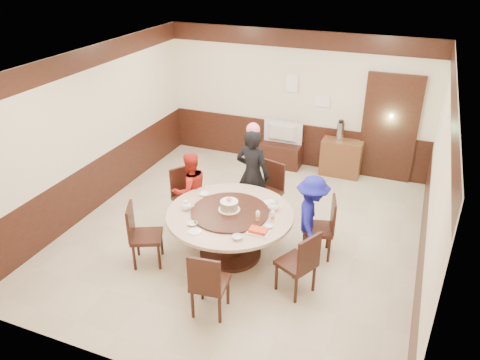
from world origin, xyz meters
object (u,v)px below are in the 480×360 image
at_px(person_red, 190,190).
at_px(side_cabinet, 341,158).
at_px(tv_stand, 281,155).
at_px(banquet_table, 230,225).
at_px(shrimp_platter, 258,231).
at_px(person_standing, 252,175).
at_px(birthday_cake, 229,205).
at_px(thermos, 340,131).
at_px(person_blue, 311,217).
at_px(television, 282,133).

height_order(person_red, side_cabinet, person_red).
height_order(person_red, tv_stand, person_red).
bearing_deg(person_red, banquet_table, 95.45).
height_order(person_red, shrimp_platter, person_red).
bearing_deg(side_cabinet, banquet_table, -106.67).
distance_m(person_standing, birthday_cake, 1.12).
bearing_deg(tv_stand, thermos, 1.44).
relative_size(person_red, tv_stand, 1.54).
height_order(person_blue, thermos, person_blue).
xyz_separation_m(banquet_table, television, (-0.25, 3.37, 0.20)).
bearing_deg(banquet_table, television, 94.19).
bearing_deg(banquet_table, person_red, 148.96).
height_order(television, thermos, thermos).
xyz_separation_m(person_standing, tv_stand, (-0.17, 2.23, -0.58)).
xyz_separation_m(side_cabinet, thermos, (-0.07, 0.00, 0.56)).
xyz_separation_m(birthday_cake, thermos, (0.97, 3.37, 0.09)).
xyz_separation_m(banquet_table, tv_stand, (-0.25, 3.37, -0.28)).
relative_size(person_blue, shrimp_platter, 4.41).
distance_m(person_standing, tv_stand, 2.31).
height_order(person_red, thermos, person_red).
height_order(banquet_table, television, television).
xyz_separation_m(banquet_table, shrimp_platter, (0.57, -0.35, 0.24)).
relative_size(side_cabinet, thermos, 2.11).
bearing_deg(banquet_table, person_blue, 22.47).
distance_m(person_standing, person_blue, 1.38).
distance_m(banquet_table, person_red, 1.12).
relative_size(tv_stand, side_cabinet, 1.06).
relative_size(shrimp_platter, side_cabinet, 0.38).
height_order(person_blue, shrimp_platter, person_blue).
height_order(person_blue, side_cabinet, person_blue).
height_order(person_blue, birthday_cake, person_blue).
bearing_deg(person_red, person_blue, 123.38).
xyz_separation_m(person_red, television, (0.71, 2.80, 0.09)).
relative_size(television, thermos, 2.17).
bearing_deg(banquet_table, side_cabinet, 73.33).
height_order(banquet_table, person_blue, person_blue).
height_order(person_blue, tv_stand, person_blue).
bearing_deg(person_standing, television, -78.63).
distance_m(person_red, side_cabinet, 3.46).
xyz_separation_m(tv_stand, television, (0.00, 0.00, 0.49)).
bearing_deg(tv_stand, person_red, -104.18).
relative_size(person_standing, birthday_cake, 5.07).
xyz_separation_m(person_blue, shrimp_platter, (-0.55, -0.81, 0.12)).
relative_size(banquet_table, shrimp_platter, 6.27).
height_order(birthday_cake, thermos, thermos).
bearing_deg(banquet_table, person_standing, 93.64).
height_order(shrimp_platter, thermos, thermos).
xyz_separation_m(person_blue, birthday_cake, (-1.14, -0.43, 0.19)).
distance_m(banquet_table, person_blue, 1.21).
bearing_deg(thermos, birthday_cake, -106.05).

